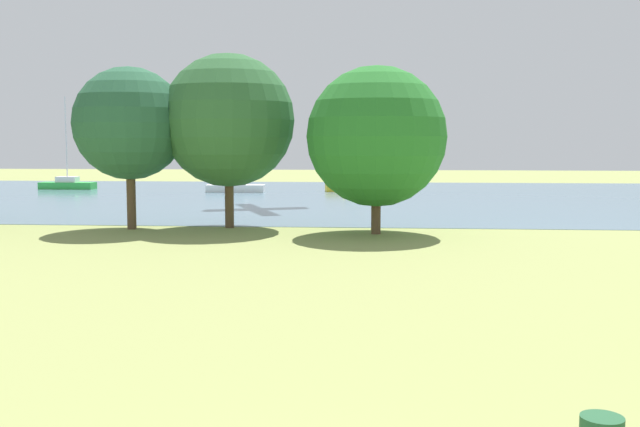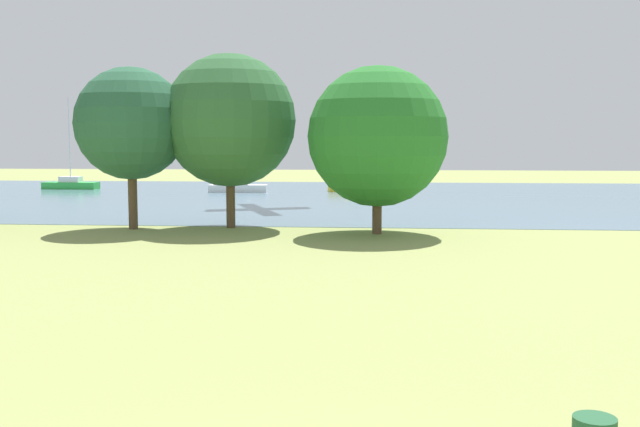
{
  "view_description": "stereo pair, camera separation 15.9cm",
  "coord_description": "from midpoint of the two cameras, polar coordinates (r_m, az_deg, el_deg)",
  "views": [
    {
      "loc": [
        0.56,
        -7.17,
        4.36
      ],
      "look_at": [
        -1.56,
        19.35,
        1.75
      ],
      "focal_mm": 42.36,
      "sensor_mm": 36.0,
      "label": 1
    },
    {
      "loc": [
        0.72,
        -7.15,
        4.36
      ],
      "look_at": [
        -1.56,
        19.35,
        1.75
      ],
      "focal_mm": 42.36,
      "sensor_mm": 36.0,
      "label": 2
    }
  ],
  "objects": [
    {
      "name": "tree_east_far",
      "position": [
        37.52,
        -7.06,
        6.99
      ],
      "size": [
        6.53,
        6.53,
        8.57
      ],
      "color": "brown",
      "rests_on": "ground"
    },
    {
      "name": "sailboat_yellow",
      "position": [
        63.82,
        2.53,
        2.11
      ],
      "size": [
        4.99,
        2.35,
        8.01
      ],
      "color": "yellow",
      "rests_on": "water_surface"
    },
    {
      "name": "water_surface",
      "position": [
        57.33,
        3.93,
        1.24
      ],
      "size": [
        140.0,
        40.0,
        0.02
      ],
      "primitive_type": "cube",
      "color": "slate",
      "rests_on": "ground"
    },
    {
      "name": "tree_east_near",
      "position": [
        37.85,
        -14.32,
        6.6
      ],
      "size": [
        5.45,
        5.45,
        7.87
      ],
      "color": "brown",
      "rests_on": "ground"
    },
    {
      "name": "sailboat_green",
      "position": [
        70.27,
        -18.6,
        2.14
      ],
      "size": [
        4.82,
        1.58,
        8.09
      ],
      "color": "green",
      "rests_on": "water_surface"
    },
    {
      "name": "sailboat_white",
      "position": [
        63.25,
        -6.47,
        2.02
      ],
      "size": [
        4.88,
        1.78,
        5.7
      ],
      "color": "white",
      "rests_on": "water_surface"
    },
    {
      "name": "tree_west_far",
      "position": [
        34.89,
        4.16,
        5.82
      ],
      "size": [
        6.47,
        6.47,
        7.75
      ],
      "color": "brown",
      "rests_on": "ground"
    },
    {
      "name": "ground_plane",
      "position": [
        29.49,
        3.29,
        -2.91
      ],
      "size": [
        160.0,
        160.0,
        0.0
      ],
      "primitive_type": "plane",
      "color": "#8C9351"
    }
  ]
}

